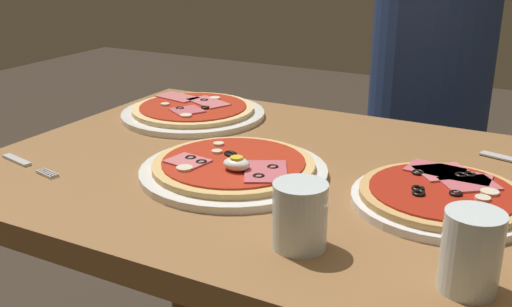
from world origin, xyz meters
TOP-DOWN VIEW (x-y plane):
  - dining_table at (0.00, 0.00)m, footprint 1.01×0.74m
  - pizza_foreground at (-0.06, -0.07)m, footprint 0.31×0.31m
  - pizza_across_left at (-0.31, 0.18)m, footprint 0.31×0.31m
  - pizza_across_right at (0.27, -0.03)m, footprint 0.26×0.26m
  - water_glass_near at (0.34, -0.24)m, footprint 0.07×0.07m
  - water_glass_far at (0.14, -0.24)m, footprint 0.07×0.07m
  - fork at (-0.39, -0.20)m, footprint 0.16×0.05m
  - diner_person at (0.07, 0.76)m, footprint 0.32×0.32m

SIDE VIEW (x-z plane):
  - diner_person at x=0.07m, z-range -0.03..1.15m
  - dining_table at x=0.00m, z-range 0.23..0.96m
  - fork at x=-0.39m, z-range 0.73..0.74m
  - pizza_across_left at x=-0.31m, z-range 0.73..0.76m
  - pizza_foreground at x=-0.06m, z-range 0.72..0.77m
  - pizza_across_right at x=0.27m, z-range 0.73..0.76m
  - water_glass_far at x=0.14m, z-range 0.73..0.81m
  - water_glass_near at x=0.34m, z-range 0.73..0.82m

